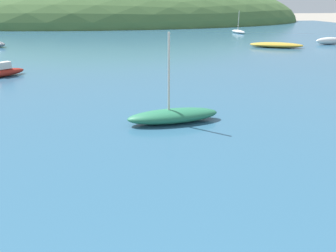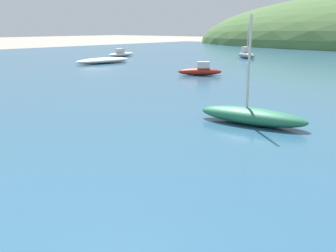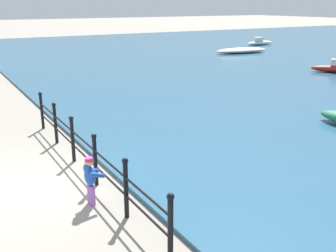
{
  "view_description": "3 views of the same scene",
  "coord_description": "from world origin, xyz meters",
  "views": [
    {
      "loc": [
        -0.65,
        0.05,
        3.89
      ],
      "look_at": [
        0.59,
        6.93,
        1.19
      ],
      "focal_mm": 35.0,
      "sensor_mm": 36.0,
      "label": 1
    },
    {
      "loc": [
        6.21,
        0.53,
        2.67
      ],
      "look_at": [
        2.25,
        5.33,
        1.11
      ],
      "focal_mm": 42.0,
      "sensor_mm": 36.0,
      "label": 2
    },
    {
      "loc": [
        8.28,
        -1.18,
        3.87
      ],
      "look_at": [
        0.17,
        3.6,
        0.93
      ],
      "focal_mm": 42.0,
      "sensor_mm": 36.0,
      "label": 3
    }
  ],
  "objects": [
    {
      "name": "boat_twin_mast",
      "position": [
        -16.13,
        20.06,
        0.3
      ],
      "size": [
        1.97,
        4.69,
        0.41
      ],
      "color": "silver",
      "rests_on": "water"
    },
    {
      "name": "boat_green_fishing",
      "position": [
        -20.16,
        25.78,
        0.34
      ],
      "size": [
        1.07,
        3.3,
        0.73
      ],
      "color": "silver",
      "rests_on": "water"
    },
    {
      "name": "boat_white_sailboat",
      "position": [
        -6.25,
        18.41,
        0.34
      ],
      "size": [
        2.29,
        2.05,
        0.75
      ],
      "color": "maroon",
      "rests_on": "water"
    },
    {
      "name": "boat_red_dinghy",
      "position": [
        1.32,
        10.03,
        0.34
      ],
      "size": [
        3.12,
        1.12,
        2.9
      ],
      "color": "#287551",
      "rests_on": "water"
    },
    {
      "name": "boat_far_right",
      "position": [
        -10.43,
        31.27,
        0.42
      ],
      "size": [
        2.74,
        2.41,
        2.72
      ],
      "color": "gray",
      "rests_on": "water"
    }
  ]
}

